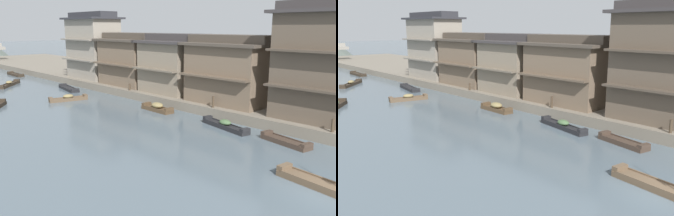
% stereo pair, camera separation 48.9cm
% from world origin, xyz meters
% --- Properties ---
extents(ground_plane, '(400.00, 400.00, 0.00)m').
position_xyz_m(ground_plane, '(0.00, 0.00, 0.00)').
color(ground_plane, slate).
extents(riverbank_right, '(18.00, 110.00, 0.85)m').
position_xyz_m(riverbank_right, '(16.47, 30.00, 0.43)').
color(riverbank_right, slate).
rests_on(riverbank_right, ground).
extents(boat_foreground_poled, '(1.61, 5.14, 0.54)m').
position_xyz_m(boat_foreground_poled, '(0.68, 0.40, 0.18)').
color(boat_foreground_poled, brown).
rests_on(boat_foreground_poled, ground).
extents(boat_moored_nearest, '(1.79, 4.81, 0.69)m').
position_xyz_m(boat_moored_nearest, '(5.74, 10.44, 0.24)').
color(boat_moored_nearest, '#232326').
rests_on(boat_moored_nearest, ground).
extents(boat_moored_third, '(1.93, 5.21, 0.47)m').
position_xyz_m(boat_moored_third, '(5.46, 34.73, 0.15)').
color(boat_moored_third, '#232326').
rests_on(boat_moored_third, ground).
extents(boat_moored_far, '(4.37, 4.80, 0.69)m').
position_xyz_m(boat_moored_far, '(1.19, 42.99, 0.22)').
color(boat_moored_far, '#33281E').
rests_on(boat_moored_far, ground).
extents(boat_midriver_drifting, '(1.16, 3.67, 0.80)m').
position_xyz_m(boat_midriver_drifting, '(5.85, 18.47, 0.30)').
color(boat_midriver_drifting, brown).
rests_on(boat_midriver_drifting, ground).
extents(boat_midriver_upstream, '(4.09, 1.71, 0.70)m').
position_xyz_m(boat_midriver_upstream, '(2.10, 28.51, 0.25)').
color(boat_midriver_upstream, brown).
rests_on(boat_midriver_upstream, ground).
extents(boat_upstream_distant, '(1.67, 3.77, 0.49)m').
position_xyz_m(boat_upstream_distant, '(5.68, 5.30, 0.17)').
color(boat_upstream_distant, '#423328').
rests_on(boat_upstream_distant, ground).
extents(boat_crossing_west, '(1.12, 5.05, 0.46)m').
position_xyz_m(boat_crossing_west, '(5.81, 53.04, 0.15)').
color(boat_crossing_west, '#33281E').
rests_on(boat_crossing_west, ground).
extents(house_waterfront_nearest, '(6.15, 8.21, 8.74)m').
position_xyz_m(house_waterfront_nearest, '(10.80, 4.79, 5.15)').
color(house_waterfront_nearest, brown).
rests_on(house_waterfront_nearest, riverbank_right).
extents(house_waterfront_second, '(5.93, 8.32, 6.14)m').
position_xyz_m(house_waterfront_second, '(10.69, 13.75, 3.85)').
color(house_waterfront_second, '#75604C').
rests_on(house_waterfront_second, riverbank_right).
extents(house_waterfront_tall, '(6.62, 7.07, 6.14)m').
position_xyz_m(house_waterfront_tall, '(11.04, 21.41, 3.85)').
color(house_waterfront_tall, gray).
rests_on(house_waterfront_tall, riverbank_right).
extents(house_waterfront_narrow, '(6.33, 8.24, 6.14)m').
position_xyz_m(house_waterfront_narrow, '(10.90, 28.64, 3.85)').
color(house_waterfront_narrow, '#75604C').
rests_on(house_waterfront_narrow, riverbank_right).
extents(house_waterfront_far, '(5.33, 8.20, 8.74)m').
position_xyz_m(house_waterfront_far, '(10.39, 36.67, 5.15)').
color(house_waterfront_far, gray).
rests_on(house_waterfront_far, riverbank_right).
extents(mooring_post_dock_near, '(0.20, 0.20, 0.90)m').
position_xyz_m(mooring_post_dock_near, '(7.82, 3.17, 1.30)').
color(mooring_post_dock_near, '#473828').
rests_on(mooring_post_dock_near, riverbank_right).
extents(mooring_post_dock_mid, '(0.20, 0.20, 1.00)m').
position_xyz_m(mooring_post_dock_mid, '(7.82, 13.42, 1.35)').
color(mooring_post_dock_mid, '#473828').
rests_on(mooring_post_dock_mid, riverbank_right).
extents(mooring_post_dock_far, '(0.20, 0.20, 0.75)m').
position_xyz_m(mooring_post_dock_far, '(7.82, 25.28, 1.23)').
color(mooring_post_dock_far, '#473828').
rests_on(mooring_post_dock_far, riverbank_right).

